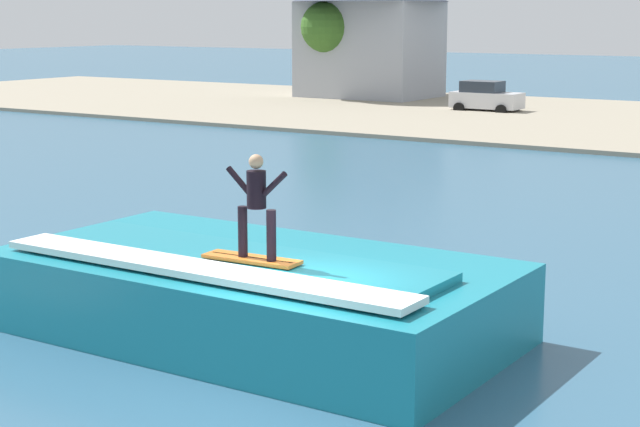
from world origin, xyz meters
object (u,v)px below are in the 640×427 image
(surfer, at_px, (257,201))
(house_with_chimney, at_px, (370,21))
(surfboard, at_px, (252,259))
(wave_crest, at_px, (252,294))
(car_near_shore, at_px, (486,97))
(tree_tall_bare, at_px, (326,27))

(surfer, height_order, house_with_chimney, house_with_chimney)
(surfboard, height_order, surfer, surfer)
(wave_crest, distance_m, house_with_chimney, 52.28)
(surfboard, distance_m, house_with_chimney, 53.12)
(surfboard, relative_size, car_near_shore, 0.44)
(surfboard, distance_m, tree_tall_bare, 51.62)
(wave_crest, xyz_separation_m, car_near_shore, (-13.83, 40.93, 0.20))
(house_with_chimney, bearing_deg, surfer, -61.67)
(surfboard, bearing_deg, surfer, -14.35)
(surfboard, bearing_deg, house_with_chimney, 118.22)
(surfboard, bearing_deg, wave_crest, 126.60)
(wave_crest, relative_size, surfer, 5.15)
(surfboard, distance_m, surfer, 1.02)
(surfboard, relative_size, surfer, 1.00)
(house_with_chimney, bearing_deg, car_near_shore, -25.25)
(surfboard, xyz_separation_m, car_near_shore, (-14.38, 41.67, -0.66))
(house_with_chimney, relative_size, tree_tall_bare, 1.60)
(surfer, bearing_deg, house_with_chimney, 118.33)
(surfer, xyz_separation_m, car_near_shore, (-14.52, 41.70, -1.67))
(wave_crest, distance_m, car_near_shore, 43.20)
(wave_crest, bearing_deg, house_with_chimney, 118.07)
(surfer, bearing_deg, car_near_shore, 109.20)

